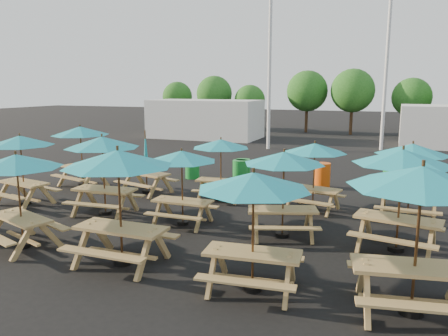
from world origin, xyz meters
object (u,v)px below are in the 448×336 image
at_px(picnic_unit_12, 422,185).
at_px(waste_bin_3, 323,175).
at_px(picnic_unit_7, 182,160).
at_px(waste_bin_1, 240,172).
at_px(picnic_unit_11, 315,152).
at_px(picnic_unit_4, 102,147).
at_px(picnic_unit_10, 284,163).
at_px(picnic_unit_1, 20,144).
at_px(waste_bin_4, 391,183).
at_px(picnic_unit_2, 80,134).
at_px(picnic_unit_5, 146,168).
at_px(picnic_unit_14, 412,153).
at_px(picnic_unit_13, 402,163).
at_px(picnic_unit_6, 118,165).
at_px(waste_bin_2, 243,171).
at_px(waste_bin_0, 192,167).
at_px(picnic_unit_8, 221,147).
at_px(picnic_unit_3, 17,166).
at_px(picnic_unit_9, 253,188).

distance_m(picnic_unit_12, waste_bin_3, 9.55).
relative_size(picnic_unit_7, waste_bin_1, 2.23).
height_order(picnic_unit_11, waste_bin_3, picnic_unit_11).
relative_size(picnic_unit_4, picnic_unit_10, 0.91).
relative_size(picnic_unit_1, picnic_unit_7, 1.16).
height_order(picnic_unit_12, waste_bin_4, picnic_unit_12).
bearing_deg(picnic_unit_2, waste_bin_4, 28.31).
xyz_separation_m(picnic_unit_5, waste_bin_4, (8.18, 2.76, -0.46)).
bearing_deg(picnic_unit_4, picnic_unit_5, 90.90).
relative_size(picnic_unit_1, picnic_unit_14, 1.09).
bearing_deg(picnic_unit_13, picnic_unit_6, -141.77).
bearing_deg(picnic_unit_2, picnic_unit_5, 14.03).
height_order(picnic_unit_10, picnic_unit_13, picnic_unit_13).
xyz_separation_m(picnic_unit_2, picnic_unit_6, (5.72, -5.76, 0.16)).
distance_m(waste_bin_2, waste_bin_3, 3.10).
distance_m(picnic_unit_12, picnic_unit_14, 5.75).
bearing_deg(waste_bin_0, picnic_unit_8, -49.62).
xyz_separation_m(picnic_unit_13, waste_bin_4, (-0.21, 5.53, -1.62)).
height_order(picnic_unit_4, picnic_unit_10, picnic_unit_4).
relative_size(picnic_unit_11, waste_bin_1, 2.41).
bearing_deg(picnic_unit_5, waste_bin_0, 96.29).
xyz_separation_m(picnic_unit_3, waste_bin_0, (0.32, 8.68, -1.49)).
bearing_deg(picnic_unit_3, picnic_unit_10, 46.52).
height_order(picnic_unit_4, picnic_unit_13, picnic_unit_13).
distance_m(picnic_unit_2, picnic_unit_5, 3.03).
bearing_deg(picnic_unit_6, picnic_unit_9, -3.53).
distance_m(picnic_unit_4, waste_bin_3, 8.25).
bearing_deg(waste_bin_3, picnic_unit_4, -132.72).
bearing_deg(picnic_unit_7, waste_bin_0, 112.05).
xyz_separation_m(picnic_unit_1, picnic_unit_12, (11.49, -2.92, 0.25)).
distance_m(picnic_unit_2, waste_bin_3, 9.27).
xyz_separation_m(picnic_unit_8, picnic_unit_12, (5.79, -5.81, 0.42)).
bearing_deg(picnic_unit_1, picnic_unit_13, 10.61).
xyz_separation_m(picnic_unit_3, waste_bin_3, (5.64, 8.94, -1.49)).
xyz_separation_m(waste_bin_0, waste_bin_2, (2.24, -0.01, 0.00)).
height_order(picnic_unit_8, waste_bin_0, picnic_unit_8).
bearing_deg(picnic_unit_7, picnic_unit_3, -134.17).
relative_size(picnic_unit_3, picnic_unit_8, 1.26).
bearing_deg(waste_bin_2, waste_bin_0, 179.63).
height_order(picnic_unit_8, picnic_unit_10, picnic_unit_10).
height_order(waste_bin_0, waste_bin_1, same).
distance_m(picnic_unit_8, waste_bin_3, 4.46).
height_order(picnic_unit_10, waste_bin_3, picnic_unit_10).
xyz_separation_m(picnic_unit_2, picnic_unit_12, (11.47, -5.76, 0.21)).
relative_size(picnic_unit_3, waste_bin_0, 2.79).
bearing_deg(waste_bin_3, picnic_unit_14, -47.28).
bearing_deg(picnic_unit_5, picnic_unit_6, -48.95).
relative_size(picnic_unit_9, picnic_unit_14, 1.03).
distance_m(picnic_unit_5, picnic_unit_10, 6.39).
distance_m(picnic_unit_9, waste_bin_4, 9.08).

